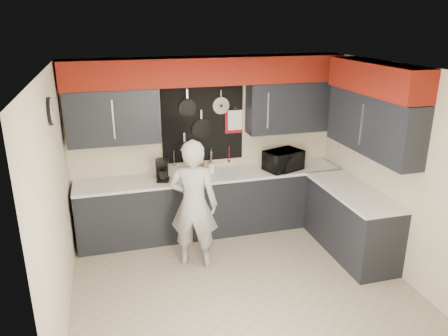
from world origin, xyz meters
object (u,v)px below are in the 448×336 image
object	(u,v)px
person	(194,205)
knife_block	(200,169)
utensil_crock	(211,168)
coffee_maker	(162,169)
microwave	(283,160)

from	to	relation	value
person	knife_block	bearing A→B (deg)	-85.24
utensil_crock	coffee_maker	size ratio (longest dim) A/B	0.48
knife_block	microwave	bearing A→B (deg)	-3.11
microwave	coffee_maker	world-z (taller)	coffee_maker
knife_block	person	distance (m)	0.90
microwave	utensil_crock	xyz separation A→B (m)	(-1.07, 0.16, -0.08)
coffee_maker	person	size ratio (longest dim) A/B	0.18
microwave	utensil_crock	size ratio (longest dim) A/B	3.65
knife_block	utensil_crock	distance (m)	0.20
microwave	knife_block	distance (m)	1.26
microwave	person	bearing A→B (deg)	-173.09
coffee_maker	person	distance (m)	0.89
coffee_maker	utensil_crock	bearing A→B (deg)	24.00
knife_block	person	world-z (taller)	person
coffee_maker	knife_block	bearing A→B (deg)	18.27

